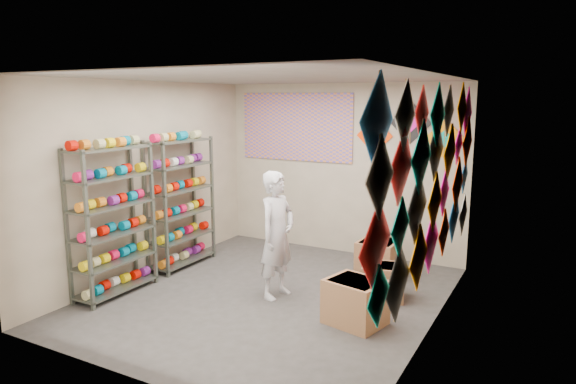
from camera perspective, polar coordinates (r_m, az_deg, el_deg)
The scene contains 12 objects.
ground at distance 6.62m, azimuth -2.04°, elevation -11.47°, with size 4.50×4.50×0.00m, color #33302D.
room_walls at distance 6.20m, azimuth -2.14°, elevation 2.78°, with size 4.50×4.50×4.50m.
shelf_rack_front at distance 6.79m, azimuth -18.93°, elevation -3.08°, with size 0.40×1.10×1.90m, color #4C5147.
shelf_rack_back at distance 7.71m, azimuth -11.84°, elevation -1.18°, with size 0.40×1.10×1.90m, color #4C5147.
string_spools at distance 7.22m, azimuth -15.19°, elevation -1.34°, with size 0.12×2.36×0.12m.
kite_wall_display at distance 5.46m, azimuth 15.95°, elevation 1.31°, with size 0.06×4.33×2.12m.
back_wall_kites at distance 7.82m, azimuth 13.33°, elevation 6.52°, with size 1.63×0.02×0.82m.
poster at distance 8.50m, azimuth 0.89°, elevation 7.24°, with size 2.00×0.01×1.10m, color #5B4CA6.
shopkeeper at distance 6.38m, azimuth -1.22°, elevation -4.78°, with size 0.46×0.63×1.59m, color beige.
carton_a at distance 5.84m, azimuth 7.50°, elevation -12.01°, with size 0.60×0.50×0.50m, color #986542.
carton_b at distance 6.61m, azimuth 10.52°, elevation -9.73°, with size 0.52×0.42×0.42m, color #986542.
carton_c at distance 7.41m, azimuth 9.99°, elevation -7.20°, with size 0.52×0.57×0.50m, color #986542.
Camera 1 is at (3.14, -5.29, 2.46)m, focal length 32.00 mm.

